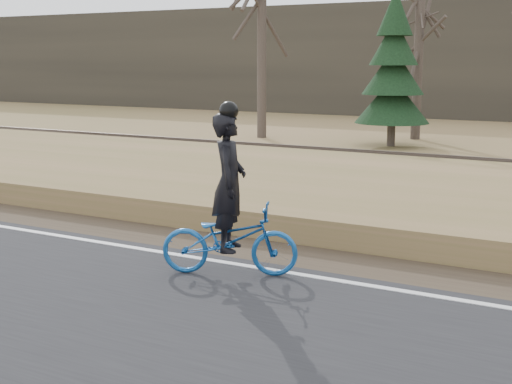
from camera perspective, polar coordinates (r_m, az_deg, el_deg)
The scene contains 4 objects.
cyclist at distance 9.77m, azimuth -2.14°, elevation -2.26°, with size 1.99×1.34×2.39m.
bare_tree_far_left at distance 27.82m, azimuth 0.47°, elevation 13.13°, with size 0.36×0.36×8.51m, color #4D4038.
bare_tree_left at distance 27.91m, azimuth 12.91°, elevation 11.83°, with size 0.36×0.36×7.51m, color #4D4038.
conifer at distance 25.44m, azimuth 10.92°, elevation 9.35°, with size 2.60×2.60×5.39m.
Camera 1 is at (-0.22, -8.37, 2.99)m, focal length 50.00 mm.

